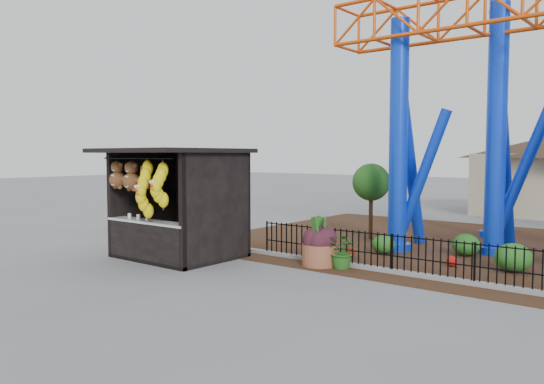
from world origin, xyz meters
The scene contains 9 objects.
ground centered at (0.00, 0.00, 0.00)m, with size 120.00×120.00×0.00m, color slate.
mulch_bed centered at (4.00, 8.00, 0.01)m, with size 18.00×12.00×0.02m, color #331E11.
curb centered at (4.00, 3.00, 0.06)m, with size 18.00×0.18×0.12m, color gray.
prize_booth centered at (-3.00, 0.90, 1.53)m, with size 3.50×3.40×3.12m.
picket_fence centered at (4.90, 3.00, 0.50)m, with size 12.20×0.06×1.00m, color black, non-canonical shape.
terracotta_planter centered at (0.88, 2.65, 0.30)m, with size 0.94×0.94×0.59m, color #995537.
planter_foliage centered at (0.88, 2.65, 0.91)m, with size 0.70×0.70×0.64m, color #32141D.
potted_plant centered at (1.57, 2.70, 0.47)m, with size 0.84×0.73×0.94m, color #235218.
landscaping centered at (4.51, 5.52, 0.32)m, with size 7.84×2.79×0.72m.
Camera 1 is at (8.56, -8.97, 2.94)m, focal length 35.00 mm.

